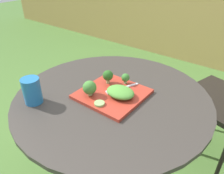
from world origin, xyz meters
TOP-DOWN VIEW (x-y plane):
  - patio_table at (0.00, 0.00)m, footprint 0.83×0.83m
  - salad_plate at (-0.00, 0.00)m, footprint 0.26×0.26m
  - drinking_glass at (-0.22, -0.23)m, footprint 0.07×0.07m
  - fork at (0.01, 0.04)m, footprint 0.08×0.15m
  - lettuce_mound at (0.04, 0.00)m, footprint 0.12×0.09m
  - broccoli_floret_0 at (-0.06, -0.07)m, footprint 0.06×0.06m
  - broccoli_floret_1 at (-0.06, 0.05)m, footprint 0.05×0.05m
  - broccoli_floret_2 at (-0.00, 0.10)m, footprint 0.04×0.04m
  - cucumber_slice_0 at (0.01, -0.10)m, footprint 0.04×0.04m

SIDE VIEW (x-z plane):
  - patio_table at x=0.00m, z-range 0.08..0.79m
  - salad_plate at x=0.00m, z-range 0.71..0.72m
  - fork at x=0.01m, z-range 0.72..0.73m
  - cucumber_slice_0 at x=0.01m, z-range 0.72..0.73m
  - lettuce_mound at x=0.04m, z-range 0.72..0.76m
  - broccoli_floret_2 at x=0.00m, z-range 0.73..0.78m
  - drinking_glass at x=-0.22m, z-range 0.70..0.81m
  - broccoli_floret_0 at x=-0.06m, z-range 0.73..0.79m
  - broccoli_floret_1 at x=-0.06m, z-range 0.73..0.79m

